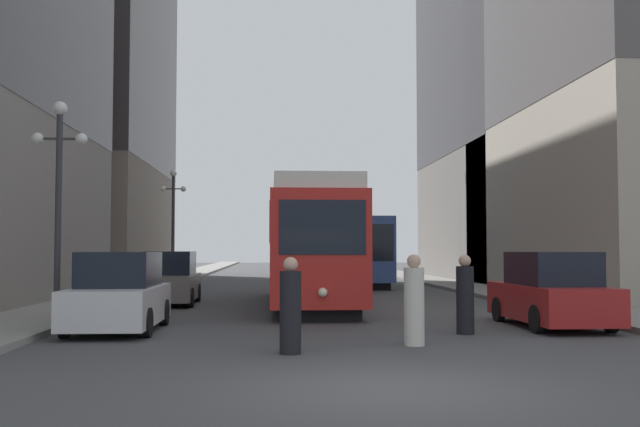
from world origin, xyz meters
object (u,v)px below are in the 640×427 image
object	(u,v)px
parked_car_right_far	(551,292)
streetcar	(309,243)
parked_car_left_near	(170,280)
pedestrian_crossing_near	(414,303)
lamp_post_left_far	(173,209)
pedestrian_on_sidewalk	(465,297)
pedestrian_crossing_far	(290,309)
parked_car_left_mid	(119,294)
transit_bus	(356,249)
lamp_post_left_near	(59,175)

from	to	relation	value
parked_car_right_far	streetcar	bearing A→B (deg)	-54.07
streetcar	parked_car_left_near	distance (m)	4.97
streetcar	pedestrian_crossing_near	xyz separation A→B (m)	(1.53, -10.73, -1.27)
lamp_post_left_far	pedestrian_on_sidewalk	bearing A→B (deg)	-68.37
parked_car_left_near	pedestrian_crossing_far	bearing A→B (deg)	-73.53
parked_car_left_near	pedestrian_on_sidewalk	size ratio (longest dim) A/B	2.50
parked_car_left_near	pedestrian_crossing_far	distance (m)	12.95
streetcar	pedestrian_crossing_far	xyz separation A→B (m)	(-0.91, -11.73, -1.29)
parked_car_left_mid	pedestrian_on_sidewalk	world-z (taller)	parked_car_left_mid
transit_bus	pedestrian_crossing_near	distance (m)	24.76
parked_car_left_near	pedestrian_crossing_near	distance (m)	12.99
parked_car_left_near	parked_car_right_far	distance (m)	13.11
pedestrian_crossing_near	lamp_post_left_far	distance (m)	27.80
pedestrian_crossing_far	pedestrian_on_sidewalk	xyz separation A→B (m)	(3.96, 2.87, 0.01)
pedestrian_on_sidewalk	lamp_post_left_far	bearing A→B (deg)	168.32
parked_car_left_mid	pedestrian_crossing_near	world-z (taller)	parked_car_left_mid
streetcar	parked_car_right_far	distance (m)	9.39
parked_car_left_mid	lamp_post_left_near	xyz separation A→B (m)	(-1.90, 1.72, 2.93)
streetcar	lamp_post_left_far	distance (m)	17.10
streetcar	pedestrian_on_sidewalk	bearing A→B (deg)	-71.29
parked_car_left_near	parked_car_right_far	world-z (taller)	same
streetcar	parked_car_left_mid	bearing A→B (deg)	-121.87
transit_bus	parked_car_left_near	size ratio (longest dim) A/B	2.52
lamp_post_left_near	parked_car_left_mid	bearing A→B (deg)	-42.15
parked_car_right_far	lamp_post_left_far	xyz separation A→B (m)	(-12.19, 23.12, 3.27)
pedestrian_crossing_near	streetcar	bearing A→B (deg)	21.87
transit_bus	lamp_post_left_far	bearing A→B (deg)	170.78
transit_bus	pedestrian_on_sidewalk	bearing A→B (deg)	-90.00
parked_car_left_near	lamp_post_left_far	bearing A→B (deg)	96.39
transit_bus	lamp_post_left_near	bearing A→B (deg)	-115.89
parked_car_right_far	parked_car_left_near	bearing A→B (deg)	-38.78
streetcar	pedestrian_on_sidewalk	xyz separation A→B (m)	(3.05, -8.86, -1.28)
parked_car_left_mid	pedestrian_crossing_far	xyz separation A→B (m)	(3.85, -3.99, -0.03)
pedestrian_crossing_near	parked_car_left_mid	bearing A→B (deg)	78.33
pedestrian_crossing_far	lamp_post_left_near	bearing A→B (deg)	-59.52
pedestrian_crossing_near	lamp_post_left_far	xyz separation A→B (m)	(-8.20, 26.36, 3.29)
pedestrian_on_sidewalk	pedestrian_crossing_far	bearing A→B (deg)	-87.35
parked_car_left_near	pedestrian_on_sidewalk	bearing A→B (deg)	-51.38
parked_car_right_far	lamp_post_left_near	xyz separation A→B (m)	(-12.19, 1.47, 2.93)
parked_car_right_far	pedestrian_on_sidewalk	world-z (taller)	parked_car_right_far
streetcar	parked_car_left_mid	xyz separation A→B (m)	(-4.76, -7.74, -1.26)
pedestrian_crossing_near	transit_bus	bearing A→B (deg)	9.84
pedestrian_on_sidewalk	lamp_post_left_far	distance (m)	26.54
parked_car_right_far	pedestrian_crossing_far	xyz separation A→B (m)	(-6.44, -4.24, -0.03)
streetcar	pedestrian_crossing_near	distance (m)	10.92
pedestrian_crossing_far	streetcar	bearing A→B (deg)	-109.19
streetcar	parked_car_left_near	bearing A→B (deg)	172.17
lamp_post_left_far	parked_car_right_far	bearing A→B (deg)	-62.20
parked_car_right_far	pedestrian_crossing_far	size ratio (longest dim) A/B	2.54
parked_car_left_mid	pedestrian_on_sidewalk	bearing A→B (deg)	-8.36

